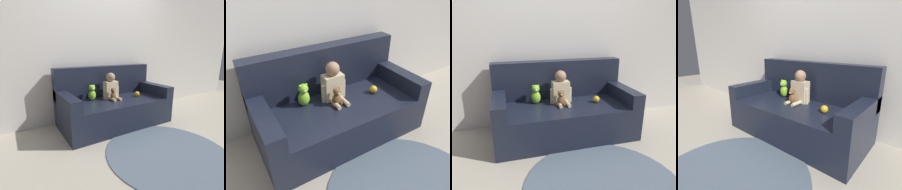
% 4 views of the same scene
% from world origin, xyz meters
% --- Properties ---
extents(ground_plane, '(12.00, 12.00, 0.00)m').
position_xyz_m(ground_plane, '(0.00, 0.00, 0.00)').
color(ground_plane, '#B7AD99').
extents(wall_back, '(8.00, 0.05, 2.60)m').
position_xyz_m(wall_back, '(0.00, 0.51, 1.30)').
color(wall_back, silver).
rests_on(wall_back, ground_plane).
extents(couch, '(1.76, 0.86, 0.93)m').
position_xyz_m(couch, '(0.00, 0.06, 0.32)').
color(couch, black).
rests_on(couch, ground_plane).
extents(person_baby, '(0.28, 0.31, 0.42)m').
position_xyz_m(person_baby, '(-0.03, 0.09, 0.61)').
color(person_baby, beige).
rests_on(person_baby, couch).
extents(teddy_bear_brown, '(0.12, 0.09, 0.20)m').
position_xyz_m(teddy_bear_brown, '(-0.06, -0.03, 0.52)').
color(teddy_bear_brown, brown).
rests_on(teddy_bear_brown, couch).
extents(plush_toy_side, '(0.12, 0.11, 0.25)m').
position_xyz_m(plush_toy_side, '(-0.35, 0.13, 0.55)').
color(plush_toy_side, '#8CD133').
rests_on(plush_toy_side, couch).
extents(toy_ball, '(0.09, 0.09, 0.09)m').
position_xyz_m(toy_ball, '(0.42, -0.04, 0.47)').
color(toy_ball, gold).
rests_on(toy_ball, couch).
extents(floor_rug, '(1.46, 1.46, 0.01)m').
position_xyz_m(floor_rug, '(0.07, -1.06, 0.01)').
color(floor_rug, slate).
rests_on(floor_rug, ground_plane).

